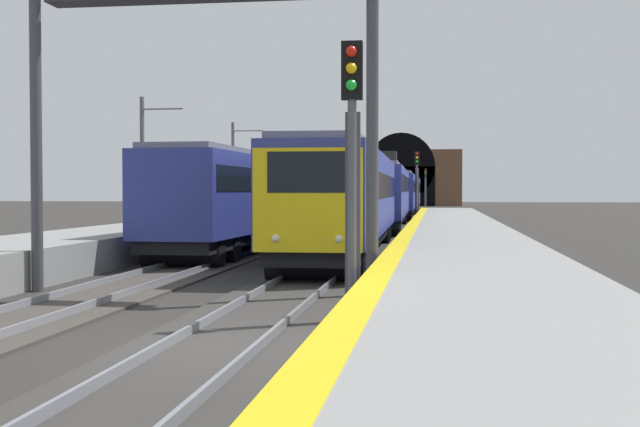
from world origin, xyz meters
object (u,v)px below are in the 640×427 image
train_main_approaching (392,193)px  railway_signal_mid (417,179)px  railway_signal_near (352,154)px  catenary_mast_near (234,172)px  train_adjacent_platform (292,194)px  railway_signal_far (426,184)px  catenary_mast_far (143,167)px  overhead_signal_gantry (199,49)px

train_main_approaching → railway_signal_mid: bearing=133.9°
railway_signal_near → catenary_mast_near: size_ratio=0.71×
train_adjacent_platform → railway_signal_near: (-28.50, -6.18, 0.87)m
railway_signal_far → railway_signal_near: bearing=0.0°
catenary_mast_far → railway_signal_near: bearing=-151.7°
railway_signal_mid → railway_signal_far: (48.06, 0.00, -0.04)m
railway_signal_mid → train_main_approaching: bearing=-45.2°
catenary_mast_near → catenary_mast_far: catenary_mast_near is taller
railway_signal_near → catenary_mast_far: size_ratio=0.73×
railway_signal_far → catenary_mast_far: 73.94m
catenary_mast_near → railway_signal_mid: bearing=-61.8°
overhead_signal_gantry → catenary_mast_near: overhead_signal_gantry is taller
train_main_approaching → catenary_mast_near: bearing=-66.2°
railway_signal_near → railway_signal_mid: bearing=-180.0°
overhead_signal_gantry → catenary_mast_far: 21.74m
railway_signal_near → catenary_mast_near: catenary_mast_near is taller
railway_signal_mid → overhead_signal_gantry: size_ratio=0.65×
railway_signal_far → catenary_mast_near: catenary_mast_near is taller
train_adjacent_platform → catenary_mast_far: size_ratio=5.61×
railway_signal_near → train_adjacent_platform: bearing=-167.8°
train_main_approaching → railway_signal_mid: 2.77m
overhead_signal_gantry → railway_signal_near: bearing=-133.9°
train_main_approaching → catenary_mast_far: catenary_mast_far is taller
train_adjacent_platform → railway_signal_far: bearing=-3.5°
train_main_approaching → train_adjacent_platform: size_ratio=2.09×
catenary_mast_near → catenary_mast_far: 17.95m
train_main_approaching → catenary_mast_near: (-5.01, 10.90, 1.47)m
catenary_mast_near → catenary_mast_far: (-17.95, 0.00, -0.12)m
train_main_approaching → railway_signal_near: bearing=1.4°
train_adjacent_platform → overhead_signal_gantry: bearing=-173.3°
train_adjacent_platform → railway_signal_mid: size_ratio=7.21×
overhead_signal_gantry → catenary_mast_near: size_ratio=1.16×
railway_signal_mid → railway_signal_far: railway_signal_mid is taller
train_main_approaching → railway_signal_far: bearing=177.0°
railway_signal_far → railway_signal_mid: bearing=0.0°
train_adjacent_platform → catenary_mast_near: (13.10, 6.56, 1.49)m
train_adjacent_platform → catenary_mast_far: (-4.86, 6.56, 1.37)m
train_main_approaching → railway_signal_near: (-46.61, -1.83, 0.84)m
overhead_signal_gantry → train_adjacent_platform: bearing=5.0°
railway_signal_mid → catenary_mast_far: 27.86m
train_main_approaching → catenary_mast_near: catenary_mast_near is taller
overhead_signal_gantry → railway_signal_mid: bearing=-5.1°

